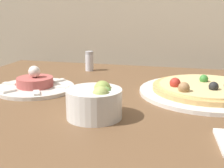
# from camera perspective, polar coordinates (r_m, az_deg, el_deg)

# --- Properties ---
(dining_table) EXTENTS (1.01, 0.87, 0.79)m
(dining_table) POSITION_cam_1_polar(r_m,az_deg,el_deg) (0.88, -1.31, -9.60)
(dining_table) COLOR brown
(dining_table) RESTS_ON ground_plane
(pizza_plate) EXTENTS (0.37, 0.37, 0.05)m
(pizza_plate) POSITION_cam_1_polar(r_m,az_deg,el_deg) (0.88, 16.92, -1.03)
(pizza_plate) COLOR silver
(pizza_plate) RESTS_ON dining_table
(tartare_plate) EXTENTS (0.22, 0.22, 0.07)m
(tartare_plate) POSITION_cam_1_polar(r_m,az_deg,el_deg) (0.92, -13.88, -0.21)
(tartare_plate) COLOR silver
(tartare_plate) RESTS_ON dining_table
(small_bowl) EXTENTS (0.12, 0.12, 0.08)m
(small_bowl) POSITION_cam_1_polar(r_m,az_deg,el_deg) (0.67, -3.12, -3.34)
(small_bowl) COLOR white
(small_bowl) RESTS_ON dining_table
(salt_shaker) EXTENTS (0.03, 0.03, 0.07)m
(salt_shaker) POSITION_cam_1_polar(r_m,az_deg,el_deg) (1.15, -4.16, 4.19)
(salt_shaker) COLOR silver
(salt_shaker) RESTS_ON dining_table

